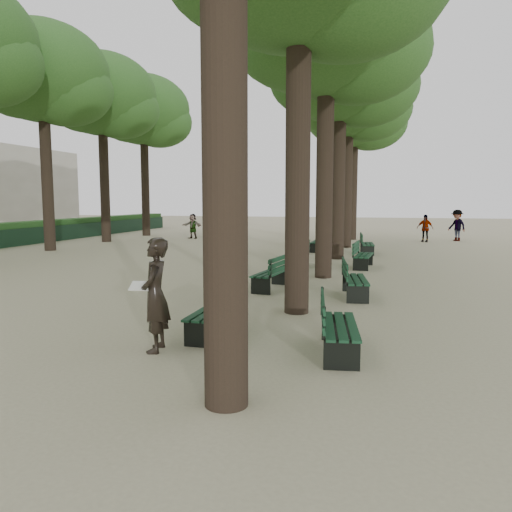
# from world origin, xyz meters

# --- Properties ---
(ground) EXTENTS (120.00, 120.00, 0.00)m
(ground) POSITION_xyz_m (0.00, 0.00, 0.00)
(ground) COLOR tan
(ground) RESTS_ON ground
(tree_central_2) EXTENTS (6.00, 6.00, 9.95)m
(tree_central_2) POSITION_xyz_m (1.50, 8.00, 7.65)
(tree_central_2) COLOR #33261C
(tree_central_2) RESTS_ON ground
(tree_central_3) EXTENTS (6.00, 6.00, 9.95)m
(tree_central_3) POSITION_xyz_m (1.50, 13.00, 7.65)
(tree_central_3) COLOR #33261C
(tree_central_3) RESTS_ON ground
(tree_central_4) EXTENTS (6.00, 6.00, 9.95)m
(tree_central_4) POSITION_xyz_m (1.50, 18.00, 7.65)
(tree_central_4) COLOR #33261C
(tree_central_4) RESTS_ON ground
(tree_central_5) EXTENTS (6.00, 6.00, 9.95)m
(tree_central_5) POSITION_xyz_m (1.50, 23.00, 7.65)
(tree_central_5) COLOR #33261C
(tree_central_5) RESTS_ON ground
(tree_far_3) EXTENTS (6.00, 6.00, 10.45)m
(tree_far_3) POSITION_xyz_m (-12.00, 13.00, 8.14)
(tree_far_3) COLOR #33261C
(tree_far_3) RESTS_ON ground
(tree_far_4) EXTENTS (6.00, 6.00, 10.45)m
(tree_far_4) POSITION_xyz_m (-12.00, 18.00, 8.14)
(tree_far_4) COLOR #33261C
(tree_far_4) RESTS_ON ground
(tree_far_5) EXTENTS (6.00, 6.00, 10.45)m
(tree_far_5) POSITION_xyz_m (-12.00, 23.00, 8.14)
(tree_far_5) COLOR #33261C
(tree_far_5) RESTS_ON ground
(bench_left_0) EXTENTS (0.58, 1.80, 0.92)m
(bench_left_0) POSITION_xyz_m (0.37, 0.88, 0.27)
(bench_left_0) COLOR black
(bench_left_0) RESTS_ON ground
(bench_left_1) EXTENTS (0.80, 1.86, 0.92)m
(bench_left_1) POSITION_xyz_m (0.37, 5.57, 0.27)
(bench_left_1) COLOR black
(bench_left_1) RESTS_ON ground
(bench_left_2) EXTENTS (0.60, 1.81, 0.92)m
(bench_left_2) POSITION_xyz_m (0.37, 10.24, 0.27)
(bench_left_2) COLOR black
(bench_left_2) RESTS_ON ground
(bench_left_3) EXTENTS (0.60, 1.81, 0.92)m
(bench_left_3) POSITION_xyz_m (0.37, 15.75, 0.27)
(bench_left_3) COLOR black
(bench_left_3) RESTS_ON ground
(bench_right_0) EXTENTS (0.80, 1.86, 0.92)m
(bench_right_0) POSITION_xyz_m (2.63, 0.32, 0.27)
(bench_right_0) COLOR black
(bench_right_0) RESTS_ON ground
(bench_right_1) EXTENTS (0.81, 1.86, 0.92)m
(bench_right_1) POSITION_xyz_m (2.63, 5.03, 0.27)
(bench_right_1) COLOR black
(bench_right_1) RESTS_ON ground
(bench_right_2) EXTENTS (0.70, 1.84, 0.92)m
(bench_right_2) POSITION_xyz_m (2.63, 10.50, 0.27)
(bench_right_2) COLOR black
(bench_right_2) RESTS_ON ground
(bench_right_3) EXTENTS (0.72, 1.84, 0.92)m
(bench_right_3) POSITION_xyz_m (2.63, 15.11, 0.27)
(bench_right_3) COLOR black
(bench_right_3) RESTS_ON ground
(man_with_map) EXTENTS (0.69, 0.79, 1.83)m
(man_with_map) POSITION_xyz_m (-0.23, -0.25, 0.92)
(man_with_map) COLOR black
(man_with_map) RESTS_ON ground
(pedestrian_c) EXTENTS (0.96, 0.60, 1.56)m
(pedestrian_c) POSITION_xyz_m (5.62, 22.31, 0.78)
(pedestrian_c) COLOR #262628
(pedestrian_c) RESTS_ON ground
(pedestrian_b) EXTENTS (1.02, 1.13, 1.81)m
(pedestrian_b) POSITION_xyz_m (7.46, 23.44, 0.91)
(pedestrian_b) COLOR #262628
(pedestrian_b) RESTS_ON ground
(pedestrian_a) EXTENTS (0.99, 0.60, 1.91)m
(pedestrian_a) POSITION_xyz_m (-6.54, 21.61, 0.95)
(pedestrian_a) COLOR #262628
(pedestrian_a) RESTS_ON ground
(pedestrian_e) EXTENTS (1.45, 0.65, 1.53)m
(pedestrian_e) POSITION_xyz_m (-8.09, 21.46, 0.76)
(pedestrian_e) COLOR #262628
(pedestrian_e) RESTS_ON ground
(pedestrian_d) EXTENTS (0.81, 0.35, 1.62)m
(pedestrian_d) POSITION_xyz_m (-1.95, 24.10, 0.81)
(pedestrian_d) COLOR #262628
(pedestrian_d) RESTS_ON ground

